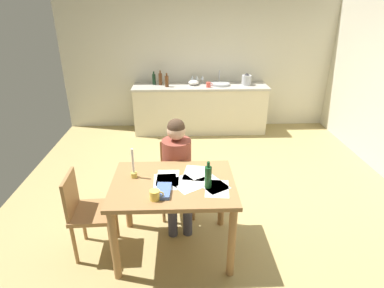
# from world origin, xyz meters

# --- Properties ---
(ground_plane) EXTENTS (5.20, 5.20, 0.04)m
(ground_plane) POSITION_xyz_m (0.00, 0.00, -0.02)
(ground_plane) COLOR tan
(wall_back) EXTENTS (5.20, 0.12, 2.60)m
(wall_back) POSITION_xyz_m (0.00, 2.60, 1.30)
(wall_back) COLOR beige
(wall_back) RESTS_ON ground
(kitchen_counter) EXTENTS (2.50, 0.64, 0.90)m
(kitchen_counter) POSITION_xyz_m (0.00, 2.24, 0.45)
(kitchen_counter) COLOR beige
(kitchen_counter) RESTS_ON ground
(dining_table) EXTENTS (1.15, 0.84, 0.78)m
(dining_table) POSITION_xyz_m (-0.44, -1.00, 0.65)
(dining_table) COLOR #9E7042
(dining_table) RESTS_ON ground
(chair_at_table) EXTENTS (0.43, 0.43, 0.85)m
(chair_at_table) POSITION_xyz_m (-0.42, -0.34, 0.47)
(chair_at_table) COLOR #9E7042
(chair_at_table) RESTS_ON ground
(person_seated) EXTENTS (0.35, 0.61, 1.19)m
(person_seated) POSITION_xyz_m (-0.41, -0.49, 0.68)
(person_seated) COLOR brown
(person_seated) RESTS_ON ground
(chair_side_empty) EXTENTS (0.42, 0.42, 0.87)m
(chair_side_empty) POSITION_xyz_m (-1.28, -1.01, 0.49)
(chair_side_empty) COLOR #9E7042
(chair_side_empty) RESTS_ON ground
(coffee_mug) EXTENTS (0.12, 0.09, 0.09)m
(coffee_mug) POSITION_xyz_m (-0.59, -1.28, 0.82)
(coffee_mug) COLOR #F2CC4C
(coffee_mug) RESTS_ON dining_table
(candlestick) EXTENTS (0.06, 0.06, 0.30)m
(candlestick) POSITION_xyz_m (-0.82, -0.90, 0.86)
(candlestick) COLOR gold
(candlestick) RESTS_ON dining_table
(book_magazine) EXTENTS (0.14, 0.25, 0.03)m
(book_magazine) POSITION_xyz_m (-0.53, -1.17, 0.80)
(book_magazine) COLOR #4D69AB
(book_magazine) RESTS_ON dining_table
(paper_letter) EXTENTS (0.26, 0.33, 0.00)m
(paper_letter) POSITION_xyz_m (-0.23, -0.84, 0.78)
(paper_letter) COLOR white
(paper_letter) RESTS_ON dining_table
(paper_bill) EXTENTS (0.24, 0.32, 0.00)m
(paper_bill) POSITION_xyz_m (-0.05, -1.13, 0.78)
(paper_bill) COLOR white
(paper_bill) RESTS_ON dining_table
(paper_envelope) EXTENTS (0.33, 0.36, 0.00)m
(paper_envelope) POSITION_xyz_m (-0.08, -1.05, 0.78)
(paper_envelope) COLOR white
(paper_envelope) RESTS_ON dining_table
(paper_receipt) EXTENTS (0.22, 0.31, 0.00)m
(paper_receipt) POSITION_xyz_m (-0.52, -1.00, 0.78)
(paper_receipt) COLOR white
(paper_receipt) RESTS_ON dining_table
(paper_notice) EXTENTS (0.22, 0.30, 0.00)m
(paper_notice) POSITION_xyz_m (-0.49, -0.92, 0.78)
(paper_notice) COLOR white
(paper_notice) RESTS_ON dining_table
(paper_flyer) EXTENTS (0.34, 0.36, 0.00)m
(paper_flyer) POSITION_xyz_m (-0.33, -1.04, 0.78)
(paper_flyer) COLOR white
(paper_flyer) RESTS_ON dining_table
(wine_bottle_on_table) EXTENTS (0.06, 0.06, 0.26)m
(wine_bottle_on_table) POSITION_xyz_m (-0.13, -1.10, 0.89)
(wine_bottle_on_table) COLOR #194C23
(wine_bottle_on_table) RESTS_ON dining_table
(sink_unit) EXTENTS (0.36, 0.36, 0.24)m
(sink_unit) POSITION_xyz_m (0.37, 2.24, 0.92)
(sink_unit) COLOR #B2B7BC
(sink_unit) RESTS_ON kitchen_counter
(bottle_oil) EXTENTS (0.06, 0.06, 0.24)m
(bottle_oil) POSITION_xyz_m (-0.86, 2.33, 1.00)
(bottle_oil) COLOR black
(bottle_oil) RESTS_ON kitchen_counter
(bottle_vinegar) EXTENTS (0.07, 0.07, 0.27)m
(bottle_vinegar) POSITION_xyz_m (-0.74, 2.29, 1.01)
(bottle_vinegar) COLOR #593319
(bottle_vinegar) RESTS_ON kitchen_counter
(bottle_wine_red) EXTENTS (0.07, 0.07, 0.25)m
(bottle_wine_red) POSITION_xyz_m (-0.62, 2.15, 1.00)
(bottle_wine_red) COLOR #593319
(bottle_wine_red) RESTS_ON kitchen_counter
(mixing_bowl) EXTENTS (0.20, 0.20, 0.09)m
(mixing_bowl) POSITION_xyz_m (-0.12, 2.27, 0.94)
(mixing_bowl) COLOR white
(mixing_bowl) RESTS_ON kitchen_counter
(stovetop_kettle) EXTENTS (0.18, 0.18, 0.22)m
(stovetop_kettle) POSITION_xyz_m (0.86, 2.24, 1.00)
(stovetop_kettle) COLOR #B7BABF
(stovetop_kettle) RESTS_ON kitchen_counter
(wine_glass_near_sink) EXTENTS (0.07, 0.07, 0.15)m
(wine_glass_near_sink) POSITION_xyz_m (0.05, 2.39, 1.01)
(wine_glass_near_sink) COLOR silver
(wine_glass_near_sink) RESTS_ON kitchen_counter
(wine_glass_by_kettle) EXTENTS (0.07, 0.07, 0.15)m
(wine_glass_by_kettle) POSITION_xyz_m (-0.06, 2.39, 1.01)
(wine_glass_by_kettle) COLOR silver
(wine_glass_by_kettle) RESTS_ON kitchen_counter
(wine_glass_back_left) EXTENTS (0.07, 0.07, 0.15)m
(wine_glass_back_left) POSITION_xyz_m (-0.14, 2.39, 1.01)
(wine_glass_back_left) COLOR silver
(wine_glass_back_left) RESTS_ON kitchen_counter
(teacup_on_counter) EXTENTS (0.12, 0.08, 0.09)m
(teacup_on_counter) POSITION_xyz_m (0.14, 2.09, 0.95)
(teacup_on_counter) COLOR #D84C3F
(teacup_on_counter) RESTS_ON kitchen_counter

